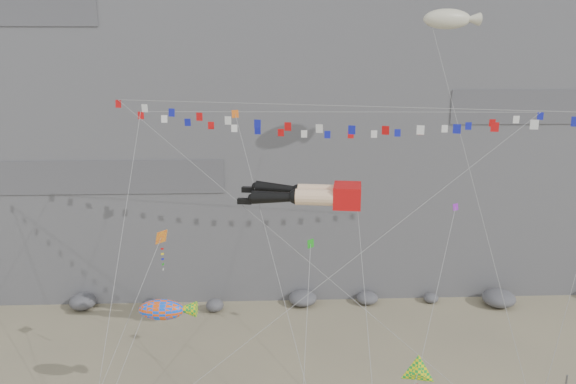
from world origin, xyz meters
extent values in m
cube|color=slate|center=(0.00, 32.00, 25.00)|extent=(80.00, 28.00, 50.00)
cube|color=red|center=(1.97, 4.51, 13.51)|extent=(2.15, 2.69, 1.44)
cylinder|color=beige|center=(-0.22, 4.15, 13.51)|extent=(2.57, 1.45, 1.06)
sphere|color=black|center=(-1.41, 4.35, 13.51)|extent=(0.97, 0.97, 0.97)
cone|color=black|center=(-2.83, 4.59, 13.43)|extent=(3.01, 1.35, 0.99)
cube|color=black|center=(-4.74, 4.91, 13.11)|extent=(1.00, 0.57, 0.35)
cylinder|color=beige|center=(0.02, 5.57, 13.51)|extent=(2.57, 1.45, 1.06)
sphere|color=black|center=(-1.18, 5.77, 13.51)|extent=(0.97, 0.97, 0.97)
cone|color=black|center=(-2.59, 6.01, 13.65)|extent=(3.03, 1.36, 1.06)
cube|color=black|center=(-4.50, 6.33, 13.55)|extent=(1.00, 0.57, 0.35)
cylinder|color=gray|center=(2.05, -2.28, 6.78)|extent=(0.03, 0.03, 19.12)
cylinder|color=gray|center=(-5.69, 3.33, 9.22)|extent=(0.03, 0.03, 27.85)
cylinder|color=gray|center=(6.47, 0.49, 9.72)|extent=(0.03, 0.03, 23.32)
cylinder|color=gray|center=(-12.29, 0.02, 5.60)|extent=(0.03, 0.03, 13.92)
cylinder|color=gray|center=(11.44, 4.42, 12.48)|extent=(0.03, 0.03, 27.45)
cylinder|color=gray|center=(-2.75, 2.41, 9.20)|extent=(0.03, 0.03, 23.94)
cylinder|color=gray|center=(6.26, -0.60, 6.35)|extent=(0.03, 0.03, 17.28)
cylinder|color=gray|center=(-1.32, -2.95, 5.57)|extent=(0.03, 0.03, 14.92)
camera|label=1|loc=(-3.45, -30.83, 22.41)|focal=35.00mm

